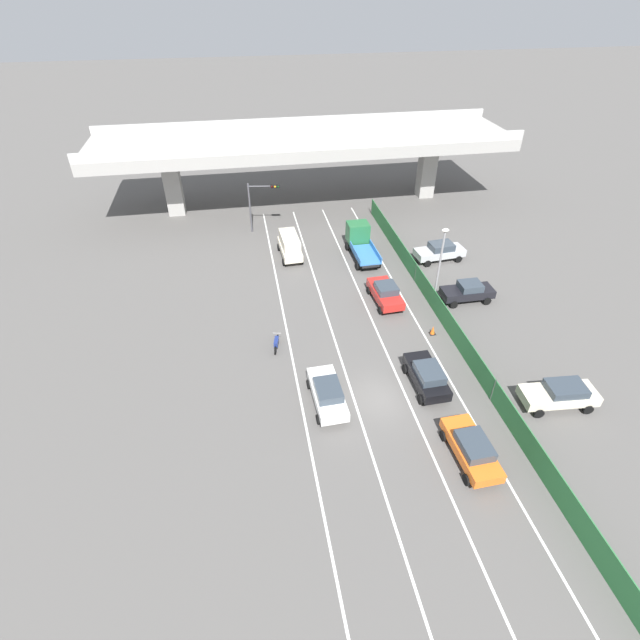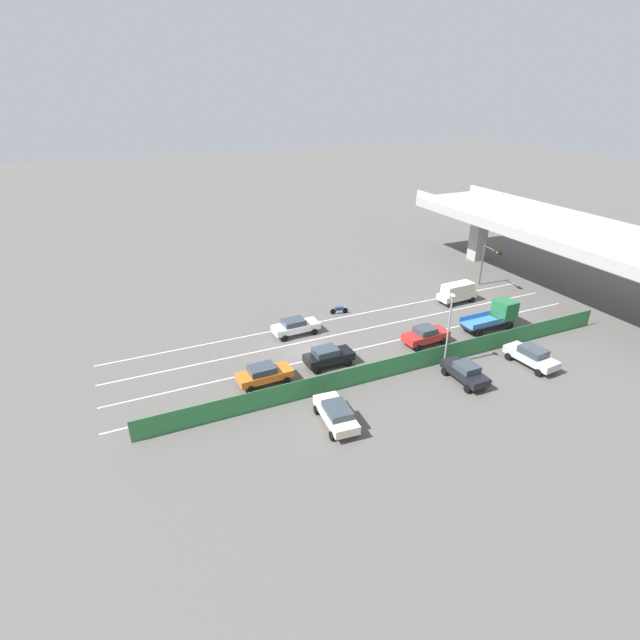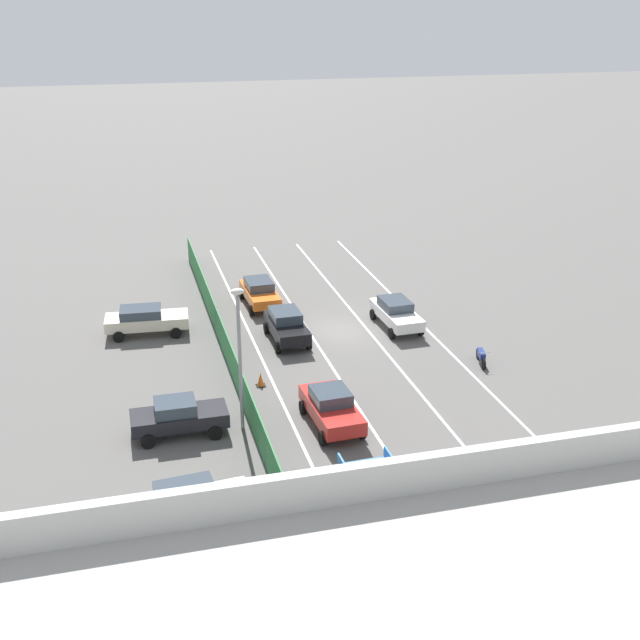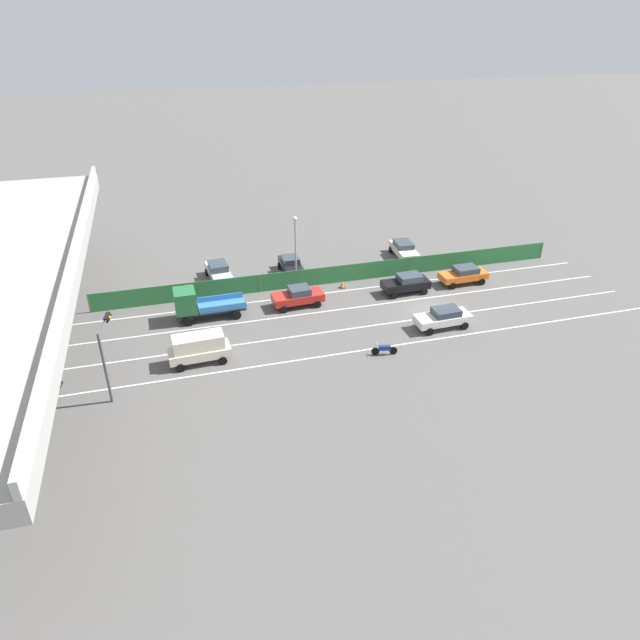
{
  "view_description": "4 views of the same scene",
  "coord_description": "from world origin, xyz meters",
  "px_view_note": "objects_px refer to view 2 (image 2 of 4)",
  "views": [
    {
      "loc": [
        -7.65,
        -20.62,
        22.35
      ],
      "look_at": [
        -2.58,
        7.68,
        1.04
      ],
      "focal_mm": 26.76,
      "sensor_mm": 36.0,
      "label": 1
    },
    {
      "loc": [
        36.44,
        -15.36,
        21.89
      ],
      "look_at": [
        -1.95,
        2.15,
        1.83
      ],
      "focal_mm": 27.56,
      "sensor_mm": 36.0,
      "label": 2
    },
    {
      "loc": [
        12.11,
        41.68,
        18.14
      ],
      "look_at": [
        1.92,
        3.0,
        2.07
      ],
      "focal_mm": 45.28,
      "sensor_mm": 36.0,
      "label": 3
    },
    {
      "loc": [
        -39.83,
        20.75,
        23.2
      ],
      "look_at": [
        -2.22,
        10.2,
        1.49
      ],
      "focal_mm": 32.28,
      "sensor_mm": 36.0,
      "label": 4
    }
  ],
  "objects_px": {
    "car_sedan_red": "(426,335)",
    "parked_wagon_silver": "(532,356)",
    "flatbed_truck_blue": "(498,314)",
    "parked_sedan_dark": "(465,372)",
    "car_van_cream": "(457,292)",
    "traffic_cone": "(396,363)",
    "car_sedan_black": "(328,356)",
    "car_hatchback_white": "(295,326)",
    "motorcycle": "(339,310)",
    "traffic_light": "(489,258)",
    "street_lamp": "(449,323)",
    "car_taxi_orange": "(264,374)",
    "parked_sedan_cream": "(336,413)"
  },
  "relations": [
    {
      "from": "car_sedan_red",
      "to": "traffic_cone",
      "type": "xyz_separation_m",
      "value": [
        2.35,
        -4.74,
        -0.6
      ]
    },
    {
      "from": "traffic_light",
      "to": "street_lamp",
      "type": "bearing_deg",
      "value": -50.81
    },
    {
      "from": "car_sedan_red",
      "to": "traffic_cone",
      "type": "height_order",
      "value": "car_sedan_red"
    },
    {
      "from": "car_taxi_orange",
      "to": "parked_sedan_dark",
      "type": "distance_m",
      "value": 16.39
    },
    {
      "from": "car_hatchback_white",
      "to": "parked_sedan_cream",
      "type": "distance_m",
      "value": 14.55
    },
    {
      "from": "flatbed_truck_blue",
      "to": "parked_sedan_cream",
      "type": "height_order",
      "value": "flatbed_truck_blue"
    },
    {
      "from": "parked_wagon_silver",
      "to": "traffic_cone",
      "type": "distance_m",
      "value": 11.73
    },
    {
      "from": "motorcycle",
      "to": "flatbed_truck_blue",
      "type": "bearing_deg",
      "value": 54.0
    },
    {
      "from": "car_sedan_red",
      "to": "car_taxi_orange",
      "type": "height_order",
      "value": "car_sedan_red"
    },
    {
      "from": "traffic_light",
      "to": "car_hatchback_white",
      "type": "bearing_deg",
      "value": -85.35
    },
    {
      "from": "parked_wagon_silver",
      "to": "traffic_light",
      "type": "relative_size",
      "value": 0.92
    },
    {
      "from": "car_hatchback_white",
      "to": "car_taxi_orange",
      "type": "xyz_separation_m",
      "value": [
        7.08,
        -5.59,
        -0.0
      ]
    },
    {
      "from": "car_hatchback_white",
      "to": "traffic_cone",
      "type": "height_order",
      "value": "car_hatchback_white"
    },
    {
      "from": "car_van_cream",
      "to": "car_taxi_orange",
      "type": "height_order",
      "value": "car_van_cream"
    },
    {
      "from": "car_sedan_red",
      "to": "parked_sedan_cream",
      "type": "xyz_separation_m",
      "value": [
        7.48,
        -13.02,
        -0.01
      ]
    },
    {
      "from": "car_van_cream",
      "to": "traffic_cone",
      "type": "relative_size",
      "value": 6.41
    },
    {
      "from": "parked_sedan_dark",
      "to": "car_van_cream",
      "type": "bearing_deg",
      "value": 143.49
    },
    {
      "from": "flatbed_truck_blue",
      "to": "street_lamp",
      "type": "xyz_separation_m",
      "value": [
        3.97,
        -9.42,
        2.72
      ]
    },
    {
      "from": "street_lamp",
      "to": "motorcycle",
      "type": "bearing_deg",
      "value": -165.21
    },
    {
      "from": "parked_wagon_silver",
      "to": "street_lamp",
      "type": "xyz_separation_m",
      "value": [
        -3.13,
        -6.77,
        3.15
      ]
    },
    {
      "from": "traffic_cone",
      "to": "parked_sedan_cream",
      "type": "bearing_deg",
      "value": -58.24
    },
    {
      "from": "parked_wagon_silver",
      "to": "traffic_cone",
      "type": "xyz_separation_m",
      "value": [
        -4.72,
        -10.72,
        -0.61
      ]
    },
    {
      "from": "parked_sedan_dark",
      "to": "car_sedan_red",
      "type": "bearing_deg",
      "value": 172.12
    },
    {
      "from": "car_hatchback_white",
      "to": "street_lamp",
      "type": "xyz_separation_m",
      "value": [
        10.78,
        9.6,
        3.19
      ]
    },
    {
      "from": "flatbed_truck_blue",
      "to": "parked_wagon_silver",
      "type": "height_order",
      "value": "flatbed_truck_blue"
    },
    {
      "from": "car_van_cream",
      "to": "motorcycle",
      "type": "distance_m",
      "value": 13.66
    },
    {
      "from": "motorcycle",
      "to": "parked_sedan_dark",
      "type": "distance_m",
      "value": 16.55
    },
    {
      "from": "parked_sedan_dark",
      "to": "parked_sedan_cream",
      "type": "bearing_deg",
      "value": -86.61
    },
    {
      "from": "car_taxi_orange",
      "to": "traffic_cone",
      "type": "distance_m",
      "value": 11.45
    },
    {
      "from": "street_lamp",
      "to": "car_sedan_red",
      "type": "bearing_deg",
      "value": 168.76
    },
    {
      "from": "traffic_light",
      "to": "parked_sedan_cream",
      "type": "bearing_deg",
      "value": -59.67
    },
    {
      "from": "car_sedan_black",
      "to": "parked_wagon_silver",
      "type": "bearing_deg",
      "value": 65.7
    },
    {
      "from": "car_sedan_red",
      "to": "car_van_cream",
      "type": "xyz_separation_m",
      "value": [
        -6.73,
        9.05,
        0.32
      ]
    },
    {
      "from": "flatbed_truck_blue",
      "to": "traffic_cone",
      "type": "distance_m",
      "value": 13.63
    },
    {
      "from": "parked_sedan_cream",
      "to": "parked_wagon_silver",
      "type": "distance_m",
      "value": 19.0
    },
    {
      "from": "car_van_cream",
      "to": "car_sedan_black",
      "type": "relative_size",
      "value": 1.05
    },
    {
      "from": "flatbed_truck_blue",
      "to": "parked_wagon_silver",
      "type": "bearing_deg",
      "value": -20.51
    },
    {
      "from": "flatbed_truck_blue",
      "to": "parked_wagon_silver",
      "type": "xyz_separation_m",
      "value": [
        7.1,
        -2.66,
        -0.44
      ]
    },
    {
      "from": "car_sedan_black",
      "to": "parked_wagon_silver",
      "type": "xyz_separation_m",
      "value": [
        7.23,
        16.01,
        -0.01
      ]
    },
    {
      "from": "parked_sedan_cream",
      "to": "traffic_light",
      "type": "distance_m",
      "value": 32.54
    },
    {
      "from": "motorcycle",
      "to": "traffic_light",
      "type": "xyz_separation_m",
      "value": [
        0.54,
        19.28,
        3.23
      ]
    },
    {
      "from": "car_hatchback_white",
      "to": "parked_wagon_silver",
      "type": "bearing_deg",
      "value": 49.65
    },
    {
      "from": "parked_wagon_silver",
      "to": "traffic_cone",
      "type": "relative_size",
      "value": 6.78
    },
    {
      "from": "flatbed_truck_blue",
      "to": "parked_sedan_cream",
      "type": "relative_size",
      "value": 1.2
    },
    {
      "from": "car_van_cream",
      "to": "car_sedan_black",
      "type": "height_order",
      "value": "car_van_cream"
    },
    {
      "from": "car_taxi_orange",
      "to": "parked_wagon_silver",
      "type": "distance_m",
      "value": 22.99
    },
    {
      "from": "car_hatchback_white",
      "to": "car_van_cream",
      "type": "height_order",
      "value": "car_van_cream"
    },
    {
      "from": "car_sedan_red",
      "to": "parked_wagon_silver",
      "type": "xyz_separation_m",
      "value": [
        7.07,
        5.98,
        0.01
      ]
    },
    {
      "from": "car_sedan_black",
      "to": "parked_sedan_dark",
      "type": "distance_m",
      "value": 11.43
    },
    {
      "from": "car_taxi_orange",
      "to": "street_lamp",
      "type": "xyz_separation_m",
      "value": [
        3.7,
        15.19,
        3.19
      ]
    }
  ]
}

